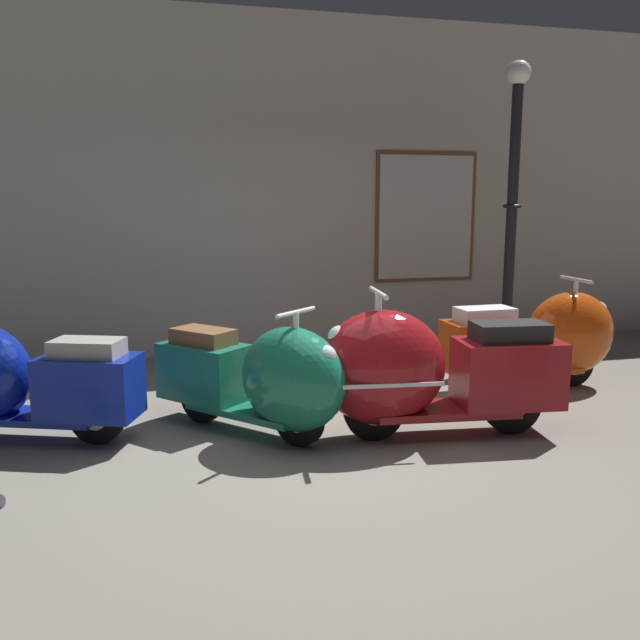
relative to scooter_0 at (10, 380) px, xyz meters
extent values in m
plane|color=slate|center=(2.14, -0.89, -0.45)|extent=(60.00, 60.00, 0.00)
cube|color=#ADA89E|center=(2.14, 2.49, 1.40)|extent=(18.00, 0.20, 3.70)
cube|color=brown|center=(4.17, 2.37, 1.06)|extent=(1.24, 0.03, 1.50)
cube|color=#B2B2AD|center=(4.17, 2.36, 1.06)|extent=(1.16, 0.01, 1.42)
cylinder|color=black|center=(0.59, -0.22, -0.25)|extent=(0.40, 0.21, 0.40)
cylinder|color=silver|center=(0.59, -0.22, -0.25)|extent=(0.20, 0.15, 0.18)
cube|color=navy|center=(0.15, -0.06, -0.27)|extent=(1.01, 0.67, 0.05)
cube|color=navy|center=(0.56, -0.21, -0.03)|extent=(0.77, 0.61, 0.44)
cube|color=gray|center=(0.56, -0.21, 0.25)|extent=(0.54, 0.43, 0.12)
cylinder|color=black|center=(1.97, -0.62, -0.25)|extent=(0.32, 0.34, 0.39)
cylinder|color=silver|center=(1.97, -0.62, -0.25)|extent=(0.19, 0.19, 0.18)
cylinder|color=black|center=(1.35, 0.07, -0.25)|extent=(0.32, 0.34, 0.39)
cylinder|color=silver|center=(1.35, 0.07, -0.25)|extent=(0.19, 0.19, 0.18)
cube|color=#196B51|center=(1.66, -0.28, -0.27)|extent=(0.88, 0.93, 0.05)
ellipsoid|color=#196B51|center=(1.94, -0.58, 0.03)|extent=(0.93, 0.95, 0.74)
cube|color=#196B51|center=(1.38, 0.04, -0.04)|extent=(0.74, 0.76, 0.43)
cube|color=brown|center=(1.38, 0.04, 0.24)|extent=(0.52, 0.53, 0.12)
sphere|color=silver|center=(2.12, -0.79, 0.23)|extent=(0.15, 0.15, 0.15)
cylinder|color=silver|center=(1.96, -0.61, 0.37)|extent=(0.04, 0.04, 0.27)
cylinder|color=silver|center=(1.96, -0.61, 0.51)|extent=(0.34, 0.31, 0.03)
cube|color=silver|center=(2.12, -0.42, -0.02)|extent=(0.45, 0.50, 0.02)
cylinder|color=black|center=(2.52, -0.63, -0.23)|extent=(0.45, 0.14, 0.44)
cylinder|color=silver|center=(2.52, -0.63, -0.23)|extent=(0.21, 0.13, 0.20)
cylinder|color=black|center=(3.56, -0.75, -0.23)|extent=(0.45, 0.14, 0.44)
cylinder|color=silver|center=(3.56, -0.75, -0.23)|extent=(0.21, 0.13, 0.20)
cube|color=maroon|center=(3.04, -0.69, -0.25)|extent=(1.08, 0.51, 0.05)
ellipsoid|color=maroon|center=(2.58, -0.64, 0.08)|extent=(0.98, 0.67, 0.84)
cube|color=maroon|center=(3.52, -0.74, 0.01)|extent=(0.79, 0.52, 0.48)
cube|color=black|center=(3.52, -0.74, 0.32)|extent=(0.56, 0.36, 0.13)
sphere|color=silver|center=(2.27, -0.61, 0.31)|extent=(0.16, 0.16, 0.16)
cylinder|color=silver|center=(2.55, -0.64, 0.47)|extent=(0.05, 0.05, 0.31)
cylinder|color=silver|center=(2.55, -0.64, 0.62)|extent=(0.09, 0.48, 0.04)
cube|color=silver|center=(2.55, -0.92, 0.03)|extent=(0.74, 0.10, 0.03)
cylinder|color=black|center=(4.78, 0.26, -0.24)|extent=(0.41, 0.09, 0.41)
cylinder|color=silver|center=(4.78, 0.26, -0.24)|extent=(0.19, 0.10, 0.18)
cylinder|color=black|center=(3.81, 0.25, -0.24)|extent=(0.41, 0.09, 0.41)
cylinder|color=silver|center=(3.81, 0.25, -0.24)|extent=(0.19, 0.10, 0.18)
cube|color=#C6470F|center=(4.29, 0.25, -0.26)|extent=(0.98, 0.39, 0.05)
ellipsoid|color=#C6470F|center=(4.73, 0.26, 0.05)|extent=(0.87, 0.55, 0.78)
cube|color=#C6470F|center=(3.85, 0.25, -0.02)|extent=(0.70, 0.42, 0.45)
cube|color=silver|center=(3.85, 0.25, 0.27)|extent=(0.50, 0.29, 0.12)
sphere|color=silver|center=(5.01, 0.27, 0.26)|extent=(0.15, 0.15, 0.15)
cylinder|color=silver|center=(4.76, 0.26, 0.40)|extent=(0.05, 0.05, 0.29)
cylinder|color=silver|center=(4.76, 0.26, 0.55)|extent=(0.04, 0.45, 0.03)
cube|color=silver|center=(4.72, 0.52, 0.00)|extent=(0.69, 0.02, 0.02)
cylinder|color=black|center=(4.64, 1.25, -0.36)|extent=(0.28, 0.28, 0.18)
cylinder|color=black|center=(4.64, 1.25, 1.06)|extent=(0.11, 0.11, 2.66)
torus|color=black|center=(4.64, 1.25, 1.20)|extent=(0.19, 0.19, 0.04)
sphere|color=white|center=(4.64, 1.25, 2.50)|extent=(0.24, 0.24, 0.24)
camera|label=1|loc=(1.01, -5.03, 1.27)|focal=37.63mm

